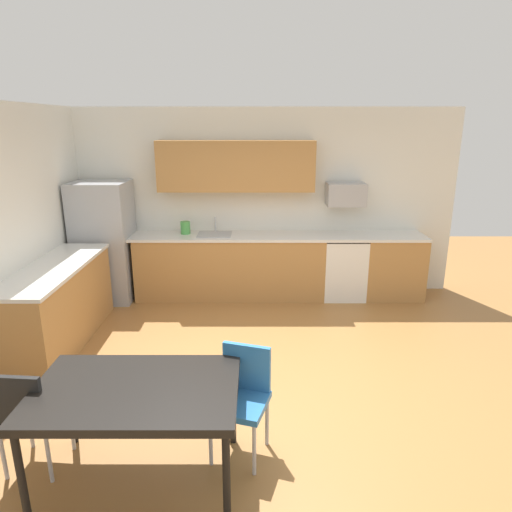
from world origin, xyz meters
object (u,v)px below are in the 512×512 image
(oven_range, at_px, (341,267))
(chair_far_side, at_px, (26,412))
(dining_table, at_px, (134,395))
(microwave, at_px, (344,194))
(refrigerator, at_px, (103,242))
(chair_near_table, at_px, (241,392))
(kettle, at_px, (184,228))

(oven_range, relative_size, chair_far_side, 1.07)
(dining_table, bearing_deg, microwave, 60.55)
(refrigerator, relative_size, chair_far_side, 2.01)
(oven_range, distance_m, chair_far_side, 4.58)
(microwave, height_order, chair_near_table, microwave)
(microwave, relative_size, chair_near_table, 0.64)
(microwave, relative_size, chair_far_side, 0.64)
(microwave, bearing_deg, oven_range, -90.00)
(refrigerator, relative_size, microwave, 3.16)
(refrigerator, relative_size, oven_range, 1.87)
(dining_table, bearing_deg, refrigerator, 110.67)
(refrigerator, bearing_deg, chair_far_side, -81.27)
(oven_range, height_order, kettle, kettle)
(dining_table, distance_m, chair_near_table, 0.81)
(chair_near_table, bearing_deg, oven_range, 67.32)
(microwave, bearing_deg, refrigerator, -177.00)
(microwave, relative_size, kettle, 2.70)
(chair_near_table, bearing_deg, dining_table, -156.42)
(refrigerator, bearing_deg, kettle, 6.50)
(oven_range, relative_size, chair_near_table, 1.07)
(refrigerator, xyz_separation_m, dining_table, (1.34, -3.54, -0.17))
(chair_near_table, height_order, kettle, kettle)
(refrigerator, xyz_separation_m, chair_near_table, (2.06, -3.23, -0.35))
(chair_far_side, height_order, kettle, kettle)
(chair_near_table, bearing_deg, chair_far_side, -171.15)
(oven_range, relative_size, kettle, 4.55)
(refrigerator, bearing_deg, microwave, 3.00)
(refrigerator, relative_size, dining_table, 1.22)
(kettle, bearing_deg, oven_range, -1.25)
(refrigerator, xyz_separation_m, chair_far_side, (0.53, -3.47, -0.35))
(kettle, bearing_deg, chair_far_side, -99.62)
(oven_range, relative_size, dining_table, 0.65)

